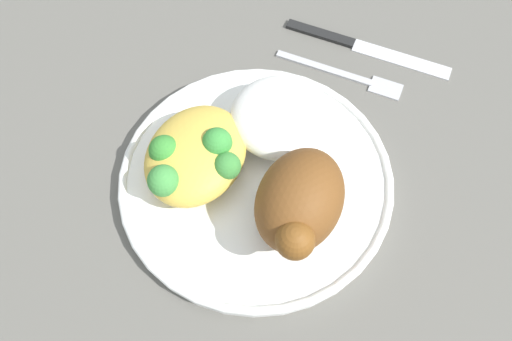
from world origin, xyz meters
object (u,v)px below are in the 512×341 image
object	(u,v)px
mac_cheese_with_broccoli	(195,155)
knife	(353,43)
fork	(346,75)
plate	(256,179)
rice_pile	(282,118)
roasted_chicken	(299,202)

from	to	relation	value
mac_cheese_with_broccoli	knife	xyz separation A→B (m)	(-0.22, 0.08, -0.03)
mac_cheese_with_broccoli	fork	world-z (taller)	mac_cheese_with_broccoli
plate	rice_pile	world-z (taller)	rice_pile
plate	rice_pile	bearing A→B (deg)	177.94
plate	roasted_chicken	size ratio (longest dim) A/B	2.48
mac_cheese_with_broccoli	roasted_chicken	bearing A→B (deg)	82.90
rice_pile	mac_cheese_with_broccoli	bearing A→B (deg)	-39.00
rice_pile	mac_cheese_with_broccoli	xyz separation A→B (m)	(0.07, -0.06, 0.00)
rice_pile	mac_cheese_with_broccoli	distance (m)	0.09
rice_pile	knife	distance (m)	0.15
mac_cheese_with_broccoli	fork	bearing A→B (deg)	152.02
rice_pile	mac_cheese_with_broccoli	size ratio (longest dim) A/B	0.86
knife	roasted_chicken	bearing A→B (deg)	5.46
plate	fork	xyz separation A→B (m)	(-0.16, 0.04, -0.01)
roasted_chicken	fork	world-z (taller)	roasted_chicken
mac_cheese_with_broccoli	knife	bearing A→B (deg)	158.85
fork	rice_pile	bearing A→B (deg)	-18.79
fork	knife	distance (m)	0.05
fork	plate	bearing A→B (deg)	-13.07
roasted_chicken	mac_cheese_with_broccoli	world-z (taller)	roasted_chicken
plate	knife	bearing A→B (deg)	171.80
plate	rice_pile	distance (m)	0.06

